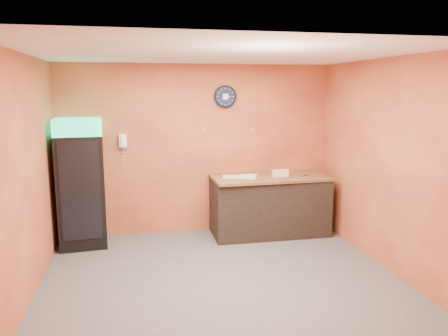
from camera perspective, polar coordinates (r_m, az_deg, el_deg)
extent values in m
plane|color=#47474C|center=(5.78, -0.44, -14.16)|extent=(4.50, 4.50, 0.00)
cube|color=#CE6C3A|center=(7.30, -3.49, 2.43)|extent=(4.50, 0.02, 2.80)
cube|color=#CE6C3A|center=(5.40, -24.59, -1.22)|extent=(0.02, 4.00, 2.80)
cube|color=#CE6C3A|center=(6.19, 20.44, 0.41)|extent=(0.02, 4.00, 2.80)
cube|color=white|center=(5.28, -0.48, 14.72)|extent=(4.50, 4.00, 0.02)
cube|color=black|center=(7.03, -18.13, -2.85)|extent=(0.74, 0.74, 1.72)
cube|color=#16BF7F|center=(6.89, -18.58, 5.13)|extent=(0.74, 0.74, 0.25)
cube|color=black|center=(6.69, -18.75, -2.90)|extent=(0.57, 0.07, 1.47)
cube|color=black|center=(7.33, 5.92, -4.97)|extent=(1.89, 0.85, 0.94)
cylinder|color=black|center=(7.29, 0.15, 9.32)|extent=(0.37, 0.05, 0.37)
cylinder|color=#0F1433|center=(7.27, 0.19, 9.32)|extent=(0.32, 0.01, 0.32)
cube|color=white|center=(7.26, 0.20, 9.32)|extent=(0.09, 0.00, 0.09)
cube|color=white|center=(7.17, -13.08, 3.49)|extent=(0.12, 0.07, 0.22)
cube|color=white|center=(7.12, -13.09, 3.44)|extent=(0.05, 0.04, 0.18)
cube|color=brown|center=(7.22, 5.99, -1.20)|extent=(1.92, 0.97, 0.04)
cube|color=#F5E2BE|center=(7.18, 7.37, -0.91)|extent=(0.27, 0.11, 0.06)
cube|color=#F5E2BE|center=(7.17, 7.38, -0.47)|extent=(0.27, 0.11, 0.06)
cube|color=silver|center=(7.00, 1.02, -1.18)|extent=(0.31, 0.19, 0.04)
cube|color=silver|center=(6.98, 3.19, -1.24)|extent=(0.27, 0.22, 0.04)
cube|color=silver|center=(7.10, 3.15, -1.03)|extent=(0.28, 0.13, 0.04)
cylinder|color=silver|center=(7.22, 4.49, -0.77)|extent=(0.06, 0.06, 0.06)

